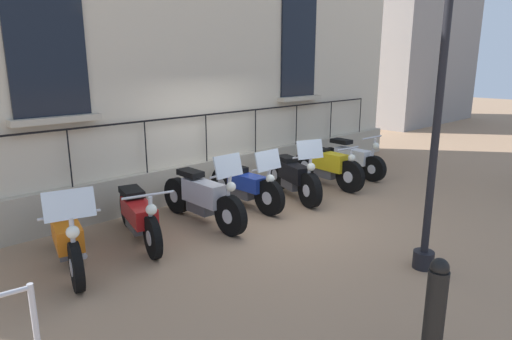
{
  "coord_description": "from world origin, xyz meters",
  "views": [
    {
      "loc": [
        5.43,
        -5.44,
        2.77
      ],
      "look_at": [
        -0.3,
        0.0,
        0.8
      ],
      "focal_mm": 30.99,
      "sensor_mm": 36.0,
      "label": 1
    }
  ],
  "objects": [
    {
      "name": "ground_plane",
      "position": [
        0.0,
        0.0,
        0.0
      ],
      "size": [
        60.0,
        60.0,
        0.0
      ],
      "primitive_type": "plane",
      "color": "#9E7A5B"
    },
    {
      "name": "building_facade",
      "position": [
        -2.19,
        0.0,
        3.83
      ],
      "size": [
        0.82,
        13.31,
        7.89
      ],
      "color": "beige",
      "rests_on": "ground_plane"
    },
    {
      "name": "motorcycle_orange",
      "position": [
        -0.36,
        -3.45,
        0.43
      ],
      "size": [
        2.08,
        0.85,
        1.28
      ],
      "color": "black",
      "rests_on": "ground_plane"
    },
    {
      "name": "motorcycle_red",
      "position": [
        -0.54,
        -2.29,
        0.41
      ],
      "size": [
        2.04,
        0.89,
        0.94
      ],
      "color": "black",
      "rests_on": "ground_plane"
    },
    {
      "name": "motorcycle_silver",
      "position": [
        -0.46,
        -1.11,
        0.45
      ],
      "size": [
        2.19,
        0.64,
        1.33
      ],
      "color": "black",
      "rests_on": "ground_plane"
    },
    {
      "name": "motorcycle_blue",
      "position": [
        -0.59,
        0.02,
        0.42
      ],
      "size": [
        1.95,
        0.7,
        1.2
      ],
      "color": "black",
      "rests_on": "ground_plane"
    },
    {
      "name": "motorcycle_black",
      "position": [
        -0.37,
        1.12,
        0.43
      ],
      "size": [
        1.95,
        0.9,
        1.31
      ],
      "color": "black",
      "rests_on": "ground_plane"
    },
    {
      "name": "motorcycle_yellow",
      "position": [
        -0.43,
        2.35,
        0.45
      ],
      "size": [
        2.01,
        0.67,
        0.96
      ],
      "color": "black",
      "rests_on": "ground_plane"
    },
    {
      "name": "motorcycle_white",
      "position": [
        -0.59,
        3.48,
        0.41
      ],
      "size": [
        1.96,
        0.72,
        1.05
      ],
      "color": "black",
      "rests_on": "ground_plane"
    },
    {
      "name": "lamppost",
      "position": [
        2.98,
        0.05,
        3.09
      ],
      "size": [
        0.37,
        1.07,
        4.27
      ],
      "color": "black",
      "rests_on": "ground_plane"
    },
    {
      "name": "bollard",
      "position": [
        3.99,
        -1.87,
        0.56
      ],
      "size": [
        0.18,
        0.18,
        1.11
      ],
      "color": "black",
      "rests_on": "ground_plane"
    }
  ]
}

